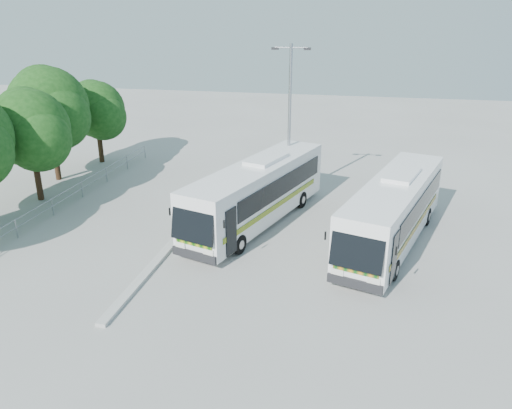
% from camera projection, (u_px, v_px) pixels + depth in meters
% --- Properties ---
extents(ground, '(100.00, 100.00, 0.00)m').
position_uv_depth(ground, '(213.00, 258.00, 22.45)').
color(ground, '#A4A49F').
rests_on(ground, ground).
extents(kerb_divider, '(0.40, 16.00, 0.15)m').
position_uv_depth(kerb_divider, '(181.00, 234.00, 24.71)').
color(kerb_divider, '#B2B2AD').
rests_on(kerb_divider, ground).
extents(railing, '(0.06, 22.00, 1.00)m').
position_uv_depth(railing, '(62.00, 197.00, 27.85)').
color(railing, gray).
rests_on(railing, ground).
extents(tree_far_c, '(4.97, 4.69, 6.49)m').
position_uv_depth(tree_far_c, '(31.00, 129.00, 28.02)').
color(tree_far_c, '#382314').
rests_on(tree_far_c, ground).
extents(tree_far_d, '(5.62, 5.30, 7.33)m').
position_uv_depth(tree_far_d, '(50.00, 107.00, 31.44)').
color(tree_far_d, '#382314').
rests_on(tree_far_d, ground).
extents(tree_far_e, '(4.54, 4.28, 5.92)m').
position_uv_depth(tree_far_e, '(97.00, 110.00, 35.74)').
color(tree_far_e, '#382314').
rests_on(tree_far_e, ground).
extents(coach_main, '(5.50, 11.50, 3.15)m').
position_uv_depth(coach_main, '(257.00, 192.00, 25.66)').
color(coach_main, silver).
rests_on(coach_main, ground).
extents(coach_adjacent, '(5.28, 11.29, 3.09)m').
position_uv_depth(coach_adjacent, '(394.00, 210.00, 23.35)').
color(coach_adjacent, white).
rests_on(coach_adjacent, ground).
extents(lamppost, '(2.15, 0.31, 8.80)m').
position_uv_depth(lamppost, '(290.00, 116.00, 28.31)').
color(lamppost, '#94979C').
rests_on(lamppost, ground).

